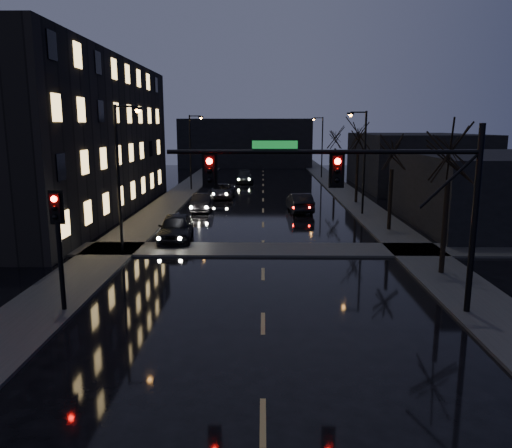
{
  "coord_description": "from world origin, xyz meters",
  "views": [
    {
      "loc": [
        -0.01,
        -8.71,
        6.91
      ],
      "look_at": [
        -0.28,
        10.04,
        3.2
      ],
      "focal_mm": 35.0,
      "sensor_mm": 36.0,
      "label": 1
    }
  ],
  "objects_px": {
    "oncoming_car_c": "(222,191)",
    "oncoming_car_d": "(244,177)",
    "lead_car": "(300,202)",
    "oncoming_car_a": "(176,228)",
    "oncoming_car_b": "(202,202)"
  },
  "relations": [
    {
      "from": "oncoming_car_c",
      "to": "oncoming_car_d",
      "type": "distance_m",
      "value": 13.14
    },
    {
      "from": "lead_car",
      "to": "oncoming_car_d",
      "type": "bearing_deg",
      "value": -81.35
    },
    {
      "from": "oncoming_car_a",
      "to": "oncoming_car_b",
      "type": "relative_size",
      "value": 1.13
    },
    {
      "from": "oncoming_car_b",
      "to": "oncoming_car_c",
      "type": "height_order",
      "value": "oncoming_car_b"
    },
    {
      "from": "oncoming_car_d",
      "to": "lead_car",
      "type": "height_order",
      "value": "lead_car"
    },
    {
      "from": "oncoming_car_a",
      "to": "lead_car",
      "type": "bearing_deg",
      "value": 47.81
    },
    {
      "from": "oncoming_car_a",
      "to": "oncoming_car_b",
      "type": "xyz_separation_m",
      "value": [
        0.28,
        10.9,
        -0.12
      ]
    },
    {
      "from": "oncoming_car_a",
      "to": "oncoming_car_d",
      "type": "relative_size",
      "value": 0.95
    },
    {
      "from": "oncoming_car_a",
      "to": "oncoming_car_d",
      "type": "height_order",
      "value": "oncoming_car_a"
    },
    {
      "from": "oncoming_car_b",
      "to": "lead_car",
      "type": "distance_m",
      "value": 8.01
    },
    {
      "from": "oncoming_car_a",
      "to": "lead_car",
      "type": "xyz_separation_m",
      "value": [
        8.28,
        10.55,
        -0.05
      ]
    },
    {
      "from": "oncoming_car_a",
      "to": "oncoming_car_b",
      "type": "distance_m",
      "value": 10.91
    },
    {
      "from": "oncoming_car_a",
      "to": "oncoming_car_c",
      "type": "xyz_separation_m",
      "value": [
        1.3,
        18.42,
        -0.13
      ]
    },
    {
      "from": "oncoming_car_d",
      "to": "lead_car",
      "type": "distance_m",
      "value": 21.55
    },
    {
      "from": "oncoming_car_c",
      "to": "oncoming_car_d",
      "type": "height_order",
      "value": "oncoming_car_d"
    }
  ]
}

